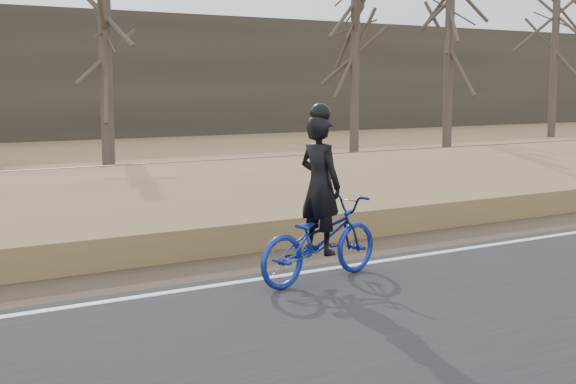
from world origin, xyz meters
TOP-DOWN VIEW (x-y plane):
  - ground at (0.00, 0.00)m, footprint 120.00×120.00m
  - edge_line at (0.00, 0.20)m, footprint 120.00×0.12m
  - shoulder at (0.00, 1.20)m, footprint 120.00×1.60m
  - embankment at (0.00, 4.20)m, footprint 120.00×5.00m
  - ballast at (0.00, 8.00)m, footprint 120.00×3.00m
  - railroad at (0.00, 8.00)m, footprint 120.00×2.40m
  - treeline_backdrop at (0.00, 30.00)m, footprint 120.00×4.00m
  - cyclist at (-4.14, -0.25)m, footprint 2.09×1.08m
  - bare_tree_near_left at (-2.05, 13.29)m, footprint 0.36×0.36m
  - bare_tree_center at (8.51, 15.91)m, footprint 0.36×0.36m
  - bare_tree_right at (12.13, 14.74)m, footprint 0.36×0.36m
  - bare_tree_far_right at (22.27, 18.13)m, footprint 0.36×0.36m

SIDE VIEW (x-z plane):
  - ground at x=0.00m, z-range 0.00..0.00m
  - shoulder at x=0.00m, z-range 0.00..0.04m
  - edge_line at x=0.00m, z-range 0.06..0.07m
  - embankment at x=0.00m, z-range 0.00..0.44m
  - ballast at x=0.00m, z-range 0.00..0.45m
  - railroad at x=0.00m, z-range 0.38..0.67m
  - cyclist at x=-4.14m, z-range -0.35..1.87m
  - treeline_backdrop at x=0.00m, z-range 0.00..6.00m
  - bare_tree_near_left at x=-2.05m, z-range 0.00..6.05m
  - bare_tree_center at x=8.51m, z-range 0.00..7.59m
  - bare_tree_right at x=12.13m, z-range 0.00..7.89m
  - bare_tree_far_right at x=22.27m, z-range 0.00..8.80m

